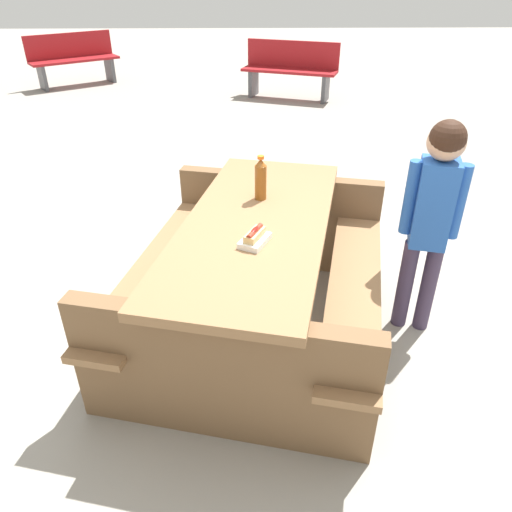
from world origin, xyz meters
name	(u,v)px	position (x,y,z in m)	size (l,w,h in m)	color
ground_plane	(256,328)	(0.00, 0.00, 0.00)	(30.00, 30.00, 0.00)	gray
picnic_table	(256,268)	(0.00, 0.00, 0.44)	(2.07, 1.77, 0.75)	olive
soda_bottle	(261,179)	(-0.28, 0.03, 0.87)	(0.07, 0.07, 0.26)	brown
hotdog_tray	(255,238)	(0.24, -0.01, 0.78)	(0.21, 0.18, 0.08)	white
child_in_coat	(433,205)	(-0.02, 0.96, 0.82)	(0.22, 0.31, 1.29)	#3F334C
park_bench_near	(290,69)	(-5.82, 0.67, 0.45)	(0.89, 1.55, 0.85)	maroon
park_bench_far	(73,58)	(-6.82, -3.06, 0.45)	(1.17, 1.47, 0.85)	maroon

